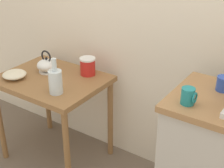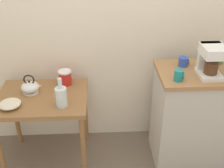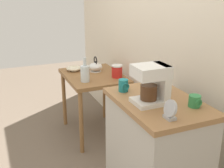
% 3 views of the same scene
% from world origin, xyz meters
% --- Properties ---
extents(wooden_table, '(0.78, 0.61, 0.72)m').
position_xyz_m(wooden_table, '(-0.68, -0.03, 0.63)').
color(wooden_table, olive).
rests_on(wooden_table, ground_plane).
extents(bowl_stoneware, '(0.18, 0.18, 0.06)m').
position_xyz_m(bowl_stoneware, '(-0.91, -0.19, 0.76)').
color(bowl_stoneware, beige).
rests_on(bowl_stoneware, wooden_table).
extents(teakettle, '(0.19, 0.15, 0.18)m').
position_xyz_m(teakettle, '(-0.78, 0.03, 0.78)').
color(teakettle, white).
rests_on(teakettle, wooden_table).
extents(glass_carafe_vase, '(0.09, 0.09, 0.25)m').
position_xyz_m(glass_carafe_vase, '(-0.49, -0.19, 0.81)').
color(glass_carafe_vase, silver).
rests_on(glass_carafe_vase, wooden_table).
extents(canister_enamel, '(0.12, 0.12, 0.14)m').
position_xyz_m(canister_enamel, '(-0.49, 0.17, 0.79)').
color(canister_enamel, red).
rests_on(canister_enamel, wooden_table).
extents(mug_dark_teal, '(0.08, 0.07, 0.09)m').
position_xyz_m(mug_dark_teal, '(0.45, -0.19, 0.98)').
color(mug_dark_teal, teal).
rests_on(mug_dark_teal, kitchen_counter).
extents(mug_blue, '(0.09, 0.08, 0.08)m').
position_xyz_m(mug_blue, '(0.56, 0.06, 0.98)').
color(mug_blue, '#2D4CAD').
rests_on(mug_blue, kitchen_counter).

